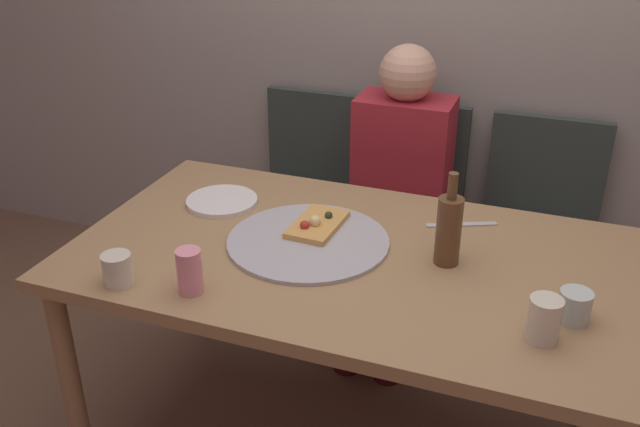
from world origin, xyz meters
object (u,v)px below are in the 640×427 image
(plate_stack, at_px, (222,201))
(guest_in_sweater, at_px, (396,189))
(tumbler_far, at_px, (544,319))
(wine_glass, at_px, (575,306))
(pizza_slice_last, at_px, (317,224))
(soda_can, at_px, (190,271))
(table_knife, at_px, (462,225))
(wine_bottle, at_px, (449,229))
(chair_middle, at_px, (404,203))
(chair_left, at_px, (308,188))
(pizza_tray, at_px, (308,241))
(dining_table, at_px, (349,275))
(chair_right, at_px, (537,223))
(tumbler_near, at_px, (117,269))

(plate_stack, relative_size, guest_in_sweater, 0.20)
(tumbler_far, distance_m, wine_glass, 0.12)
(pizza_slice_last, xyz_separation_m, wine_glass, (0.75, -0.22, 0.02))
(soda_can, relative_size, table_knife, 0.55)
(wine_bottle, distance_m, wine_glass, 0.39)
(plate_stack, bearing_deg, tumbler_far, -20.63)
(chair_middle, bearing_deg, chair_left, 0.00)
(chair_middle, bearing_deg, pizza_tray, 84.05)
(tumbler_far, xyz_separation_m, wine_glass, (0.07, 0.10, -0.01))
(wine_glass, distance_m, chair_middle, 1.21)
(dining_table, xyz_separation_m, chair_right, (0.48, 0.85, -0.16))
(soda_can, bearing_deg, dining_table, 46.16)
(dining_table, xyz_separation_m, plate_stack, (-0.49, 0.16, 0.08))
(pizza_slice_last, height_order, chair_right, chair_right)
(plate_stack, relative_size, table_knife, 1.06)
(tumbler_far, bearing_deg, plate_stack, 159.37)
(pizza_tray, height_order, wine_bottle, wine_bottle)
(dining_table, relative_size, pizza_tray, 3.33)
(soda_can, height_order, guest_in_sweater, guest_in_sweater)
(chair_left, relative_size, guest_in_sweater, 0.77)
(dining_table, xyz_separation_m, tumbler_near, (-0.52, -0.37, 0.12))
(tumbler_near, relative_size, tumbler_far, 0.79)
(pizza_tray, bearing_deg, soda_can, -118.79)
(tumbler_far, xyz_separation_m, table_knife, (-0.28, 0.51, -0.05))
(dining_table, height_order, pizza_tray, pizza_tray)
(pizza_tray, distance_m, chair_middle, 0.88)
(pizza_slice_last, height_order, wine_bottle, wine_bottle)
(chair_right, distance_m, guest_in_sweater, 0.56)
(dining_table, xyz_separation_m, soda_can, (-0.32, -0.34, 0.14))
(wine_bottle, distance_m, chair_right, 0.90)
(wine_glass, relative_size, plate_stack, 0.35)
(wine_glass, relative_size, guest_in_sweater, 0.07)
(pizza_slice_last, bearing_deg, pizza_tray, -88.22)
(table_knife, height_order, chair_right, chair_right)
(tumbler_far, height_order, wine_glass, tumbler_far)
(dining_table, bearing_deg, chair_left, 118.55)
(tumbler_near, bearing_deg, chair_middle, 68.64)
(plate_stack, distance_m, chair_right, 1.22)
(guest_in_sweater, bearing_deg, pizza_slice_last, 81.57)
(dining_table, relative_size, table_knife, 7.24)
(pizza_slice_last, height_order, soda_can, soda_can)
(wine_bottle, relative_size, chair_right, 0.30)
(dining_table, bearing_deg, soda_can, -133.84)
(table_knife, height_order, chair_left, chair_left)
(tumbler_far, xyz_separation_m, chair_right, (-0.07, 1.08, -0.29))
(wine_bottle, bearing_deg, pizza_tray, -175.65)
(dining_table, height_order, chair_right, chair_right)
(plate_stack, distance_m, table_knife, 0.77)
(tumbler_near, height_order, chair_left, chair_left)
(chair_right, xyz_separation_m, guest_in_sweater, (-0.52, -0.15, 0.13))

